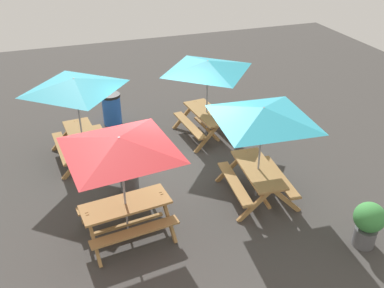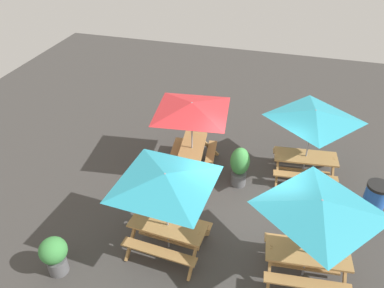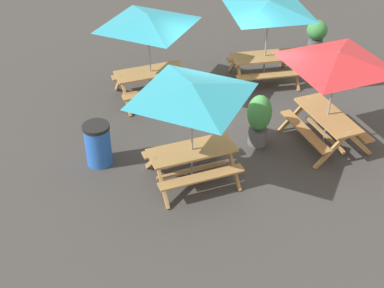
% 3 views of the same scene
% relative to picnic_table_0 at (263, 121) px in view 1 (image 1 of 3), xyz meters
% --- Properties ---
extents(ground_plane, '(24.00, 24.00, 0.00)m').
position_rel_picnic_table_0_xyz_m(ground_plane, '(1.54, 1.58, -1.99)').
color(ground_plane, '#3D3A38').
rests_on(ground_plane, ground).
extents(picnic_table_0, '(2.82, 2.82, 2.34)m').
position_rel_picnic_table_0_xyz_m(picnic_table_0, '(0.00, 0.00, 0.00)').
color(picnic_table_0, '#A87A44').
rests_on(picnic_table_0, ground).
extents(picnic_table_1, '(2.81, 2.81, 2.34)m').
position_rel_picnic_table_0_xyz_m(picnic_table_1, '(-0.30, 3.12, 0.00)').
color(picnic_table_1, '#A87A44').
rests_on(picnic_table_1, ground).
extents(picnic_table_2, '(2.19, 2.19, 2.34)m').
position_rel_picnic_table_0_xyz_m(picnic_table_2, '(3.01, 3.63, 0.00)').
color(picnic_table_2, '#A87A44').
rests_on(picnic_table_2, ground).
extents(picnic_table_3, '(2.19, 2.19, 2.34)m').
position_rel_picnic_table_0_xyz_m(picnic_table_3, '(3.17, 0.07, 0.00)').
color(picnic_table_3, '#A87A44').
rests_on(picnic_table_3, ground).
extents(trash_bin_blue, '(0.59, 0.59, 0.98)m').
position_rel_picnic_table_0_xyz_m(trash_bin_blue, '(4.83, 2.56, -1.49)').
color(trash_bin_blue, blue).
rests_on(trash_bin_blue, ground).
extents(potted_plant_0, '(0.55, 0.55, 1.26)m').
position_rel_picnic_table_0_xyz_m(potted_plant_0, '(1.22, 2.77, -1.30)').
color(potted_plant_0, '#59595B').
rests_on(potted_plant_0, ground).
extents(potted_plant_1, '(0.61, 0.61, 1.00)m').
position_rel_picnic_table_0_xyz_m(potted_plant_1, '(-2.19, -1.33, -1.42)').
color(potted_plant_1, '#59595B').
rests_on(potted_plant_1, ground).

